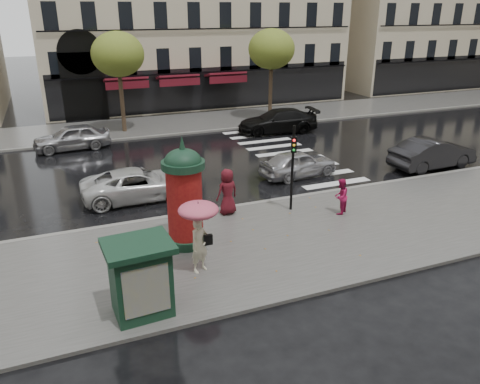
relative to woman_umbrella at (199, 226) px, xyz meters
name	(u,v)px	position (x,y,z in m)	size (l,w,h in m)	color
ground	(257,240)	(2.66, 1.50, -1.71)	(160.00, 160.00, 0.00)	black
near_sidewalk	(263,244)	(2.66, 1.00, -1.65)	(90.00, 7.00, 0.12)	#474744
far_sidewalk	(151,126)	(2.66, 20.50, -1.65)	(90.00, 6.00, 0.12)	#474744
near_kerb	(229,208)	(2.66, 4.50, -1.64)	(90.00, 0.25, 0.14)	slate
far_kerb	(160,136)	(2.66, 17.50, -1.64)	(90.00, 0.25, 0.14)	slate
zebra_crossing	(285,153)	(8.66, 11.10, -1.71)	(3.60, 11.75, 0.01)	silver
tree_far_left	(118,55)	(0.66, 19.50, 3.45)	(3.40, 3.40, 6.64)	#38281C
tree_far_right	(271,49)	(11.66, 19.50, 3.45)	(3.40, 3.40, 6.64)	#38281C
woman_umbrella	(199,226)	(0.00, 0.00, 0.00)	(1.26, 1.26, 2.42)	beige
woman_red	(341,196)	(6.63, 2.18, -0.85)	(0.72, 0.56, 1.49)	#B2154C
man_burgundy	(227,192)	(2.38, 3.90, -0.65)	(0.93, 0.60, 1.90)	#521019
morris_column	(184,194)	(0.09, 1.96, 0.30)	(1.47, 1.47, 3.96)	#133120
traffic_light	(293,160)	(4.95, 3.23, 0.57)	(0.27, 0.35, 3.57)	black
newsstand	(140,277)	(-2.13, -1.50, -0.49)	(1.86, 1.60, 2.14)	#133120
car_silver	(298,163)	(7.40, 7.14, -1.03)	(1.62, 4.02, 1.37)	#AFAFB4
car_darkgrey	(433,153)	(14.68, 5.70, -0.92)	(1.68, 4.83, 1.59)	black
car_white	(138,184)	(-0.65, 7.15, -1.03)	(2.27, 4.93, 1.37)	silver
car_black	(278,121)	(10.43, 15.67, -0.92)	(2.22, 5.45, 1.58)	black
car_far_silver	(72,137)	(-2.90, 16.50, -0.96)	(1.78, 4.43, 1.51)	#A8A7AC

